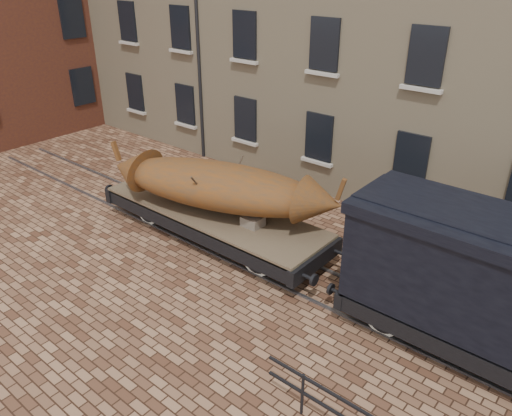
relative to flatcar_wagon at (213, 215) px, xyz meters
The scene contains 5 objects.
ground 3.18m from the flatcar_wagon, ahead, with size 90.00×90.00×0.00m, color #4D2D1E.
rail_track 3.17m from the flatcar_wagon, ahead, with size 30.00×1.52×0.06m.
flatcar_wagon is the anchor object (origin of this frame).
iron_boat 1.15m from the flatcar_wagon, ahead, with size 7.49×3.82×1.77m.
goods_van 8.04m from the flatcar_wagon, ahead, with size 6.43×2.34×3.33m.
Camera 1 is at (6.74, -9.67, 7.95)m, focal length 35.00 mm.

